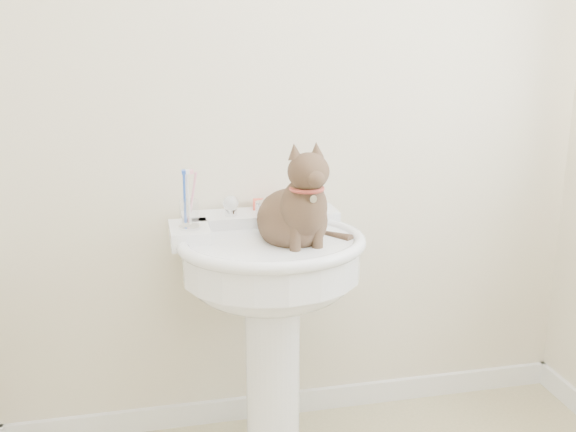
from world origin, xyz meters
TOP-DOWN VIEW (x-y plane):
  - wall_back at (0.00, 1.10)m, footprint 2.20×0.00m
  - baseboard_back at (0.00, 1.09)m, footprint 2.20×0.02m
  - pedestal_sink at (-0.15, 0.81)m, footprint 0.62×0.61m
  - faucet at (-0.14, 0.96)m, footprint 0.28×0.12m
  - soap_bar at (-0.12, 1.05)m, footprint 0.10×0.07m
  - toothbrush_cup at (-0.40, 0.86)m, footprint 0.07×0.07m
  - cat at (-0.07, 0.77)m, footprint 0.25×0.31m

SIDE VIEW (x-z plane):
  - baseboard_back at x=0.00m, z-range 0.00..0.09m
  - pedestal_sink at x=-0.15m, z-range 0.24..1.10m
  - soap_bar at x=-0.12m, z-range 0.86..0.89m
  - faucet at x=-0.14m, z-range 0.83..0.97m
  - toothbrush_cup at x=-0.40m, z-range 0.81..1.00m
  - cat at x=-0.07m, z-range 0.68..1.14m
  - wall_back at x=0.00m, z-range 0.00..2.50m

